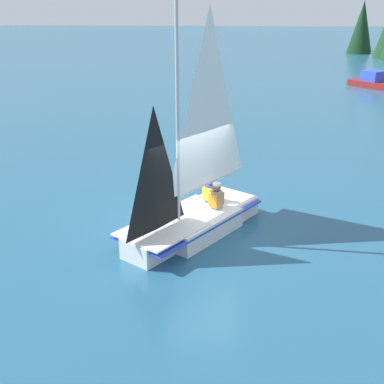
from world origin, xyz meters
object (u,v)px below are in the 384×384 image
object	(u,v)px
sailor_helm	(216,203)
sailor_crew	(210,196)
motorboat_distant	(376,82)
sailboat_main	(194,204)

from	to	relation	value
sailor_helm	sailor_crew	size ratio (longest dim) A/B	1.00
sailor_crew	motorboat_distant	xyz separation A→B (m)	(23.05, -10.42, -0.25)
sailboat_main	motorboat_distant	bearing A→B (deg)	-170.38
sailor_helm	motorboat_distant	xyz separation A→B (m)	(23.50, -10.24, -0.25)
motorboat_distant	sailor_helm	bearing A→B (deg)	119.03
sailboat_main	sailor_crew	bearing A→B (deg)	-168.67
sailboat_main	motorboat_distant	distance (m)	26.24
sailor_helm	sailor_crew	world-z (taller)	same
sailboat_main	sailor_crew	size ratio (longest dim) A/B	4.73
sailor_helm	sailboat_main	bearing A→B (deg)	-18.73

